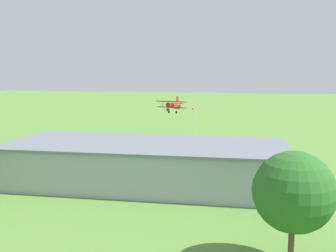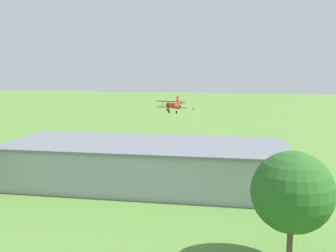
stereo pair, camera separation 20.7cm
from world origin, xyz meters
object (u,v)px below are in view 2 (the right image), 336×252
(person_crossing_taxiway, at_px, (291,166))
(windsock, at_px, (194,111))
(tree_by_windsock, at_px, (292,192))
(car_blue, at_px, (54,153))
(hangar, at_px, (146,164))
(biplane, at_px, (173,106))
(car_silver, at_px, (18,153))
(person_at_fence_line, at_px, (255,160))

(person_crossing_taxiway, height_order, windsock, windsock)
(tree_by_windsock, bearing_deg, car_blue, -38.77)
(person_crossing_taxiway, xyz_separation_m, windsock, (20.45, -30.12, 5.40))
(tree_by_windsock, bearing_deg, windsock, -73.93)
(hangar, distance_m, biplane, 36.71)
(person_crossing_taxiway, bearing_deg, tree_by_windsock, 84.82)
(car_silver, bearing_deg, person_at_fence_line, -174.35)
(car_silver, xyz_separation_m, person_at_fence_line, (-43.10, -4.27, 0.04))
(car_silver, bearing_deg, tree_by_windsock, 146.83)
(person_at_fence_line, distance_m, tree_by_windsock, 34.73)
(person_crossing_taxiway, distance_m, person_at_fence_line, 6.32)
(hangar, bearing_deg, car_blue, -29.77)
(biplane, xyz_separation_m, car_blue, (17.50, 23.86, -7.17))
(car_silver, bearing_deg, person_crossing_taxiway, -178.62)
(hangar, distance_m, car_blue, 24.83)
(biplane, bearing_deg, windsock, -125.59)
(car_blue, bearing_deg, hangar, 150.23)
(car_silver, xyz_separation_m, windsock, (-28.16, -31.29, 5.40))
(hangar, xyz_separation_m, biplane, (3.98, -36.15, 5.02))
(car_blue, relative_size, person_at_fence_line, 2.39)
(hangar, height_order, person_crossing_taxiway, hangar)
(car_blue, xyz_separation_m, car_silver, (6.50, 1.62, -0.01))
(car_blue, relative_size, windsock, 0.58)
(car_blue, distance_m, windsock, 37.13)
(car_blue, bearing_deg, person_at_fence_line, -175.87)
(person_crossing_taxiway, xyz_separation_m, person_at_fence_line, (5.51, -3.09, 0.04))
(person_at_fence_line, xyz_separation_m, tree_by_windsock, (-2.69, 34.20, 5.40))
(biplane, bearing_deg, person_crossing_taxiway, 135.35)
(car_silver, xyz_separation_m, tree_by_windsock, (-45.79, 29.93, 5.44))
(person_at_fence_line, bearing_deg, car_blue, 4.13)
(car_blue, bearing_deg, windsock, -126.12)
(car_blue, xyz_separation_m, person_at_fence_line, (-36.60, -2.64, 0.03))
(windsock, bearing_deg, hangar, 89.75)
(windsock, bearing_deg, car_silver, 48.02)
(person_at_fence_line, bearing_deg, tree_by_windsock, 94.49)
(person_crossing_taxiway, relative_size, tree_by_windsock, 0.17)
(hangar, relative_size, biplane, 5.30)
(biplane, xyz_separation_m, windsock, (-4.16, -5.81, -1.78))
(biplane, height_order, person_at_fence_line, biplane)
(windsock, bearing_deg, biplane, 54.41)
(tree_by_windsock, xyz_separation_m, windsock, (17.63, -61.23, -0.04))
(tree_by_windsock, bearing_deg, person_crossing_taxiway, -95.18)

